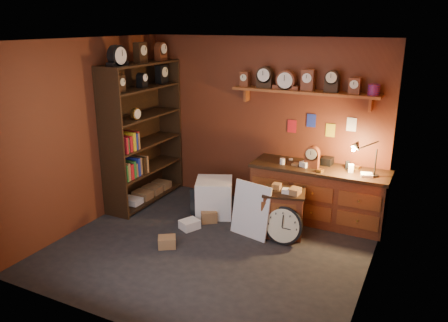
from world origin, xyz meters
TOP-DOWN VIEW (x-y plane):
  - floor at (0.00, 0.00)m, footprint 4.00×4.00m
  - room_shell at (0.04, 0.11)m, footprint 4.02×3.62m
  - shelving_unit at (-1.79, 0.98)m, footprint 0.47×1.60m
  - workbench at (1.05, 1.47)m, footprint 2.02×0.66m
  - low_cabinet at (0.74, 0.80)m, footprint 0.68×0.61m
  - big_round_clock at (0.83, 0.55)m, footprint 0.53×0.17m
  - white_panel at (0.34, 0.56)m, footprint 0.62×0.29m
  - mini_fridge at (-0.45, 0.96)m, footprint 0.72×0.75m
  - floor_box_a at (-0.53, -0.25)m, footprint 0.30×0.29m
  - floor_box_b at (-0.54, 0.35)m, footprint 0.31×0.33m
  - floor_box_c at (-0.40, 0.69)m, footprint 0.30×0.30m

SIDE VIEW (x-z plane):
  - floor at x=0.00m, z-range 0.00..0.00m
  - white_panel at x=0.34m, z-range -0.39..0.39m
  - floor_box_b at x=-0.54m, z-range 0.00..0.13m
  - floor_box_a at x=-0.53m, z-range 0.00..0.14m
  - floor_box_c at x=-0.40m, z-range 0.00..0.18m
  - big_round_clock at x=0.83m, z-range -0.01..0.53m
  - mini_fridge at x=-0.45m, z-range 0.00..0.57m
  - low_cabinet at x=0.74m, z-range -0.01..0.73m
  - workbench at x=1.05m, z-range -0.21..1.15m
  - shelving_unit at x=-1.79m, z-range -0.03..2.54m
  - room_shell at x=0.04m, z-range 0.37..3.08m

